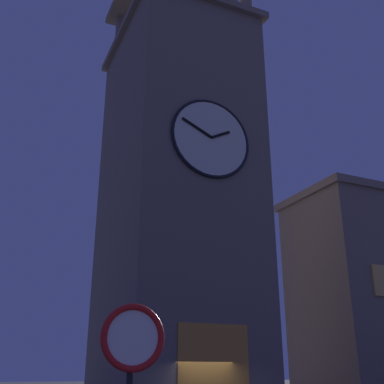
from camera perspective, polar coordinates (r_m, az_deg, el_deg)
clocktower at (r=26.07m, az=-1.79°, el=-0.42°), size 7.37×8.94×27.64m
no_horn_sign at (r=5.90m, az=-7.16°, el=-19.03°), size 0.78×0.14×2.90m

